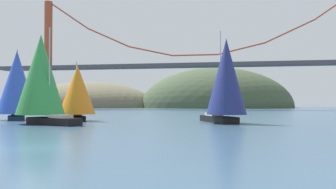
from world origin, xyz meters
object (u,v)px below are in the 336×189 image
object	(u,v)px
sailboat_blue_spinnaker	(17,84)
sailboat_green_sail	(41,76)
sailboat_navy_sail	(226,79)
sailboat_orange_sail	(77,91)

from	to	relation	value
sailboat_blue_spinnaker	sailboat_green_sail	bearing A→B (deg)	-42.00
sailboat_green_sail	sailboat_blue_spinnaker	bearing A→B (deg)	138.00
sailboat_navy_sail	sailboat_green_sail	size ratio (longest dim) A/B	1.02
sailboat_orange_sail	sailboat_blue_spinnaker	xyz separation A→B (m)	(-9.48, 0.54, 1.19)
sailboat_orange_sail	sailboat_blue_spinnaker	distance (m)	9.57
sailboat_orange_sail	sailboat_blue_spinnaker	bearing A→B (deg)	176.76
sailboat_blue_spinnaker	sailboat_navy_sail	bearing A→B (deg)	-4.83
sailboat_navy_sail	sailboat_green_sail	xyz separation A→B (m)	(-21.47, -4.74, 0.28)
sailboat_blue_spinnaker	sailboat_green_sail	size ratio (longest dim) A/B	0.93
sailboat_orange_sail	sailboat_green_sail	bearing A→B (deg)	-102.19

